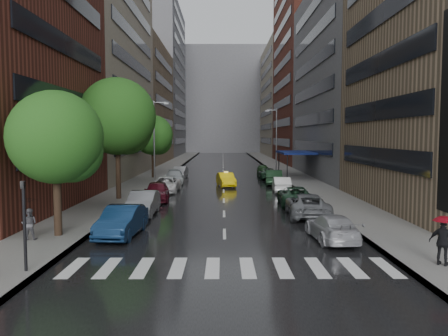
{
  "coord_description": "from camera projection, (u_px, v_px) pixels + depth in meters",
  "views": [
    {
      "loc": [
        -0.1,
        -19.15,
        5.31
      ],
      "look_at": [
        0.0,
        11.48,
        3.0
      ],
      "focal_mm": 35.0,
      "sensor_mm": 36.0,
      "label": 1
    }
  ],
  "objects": [
    {
      "name": "sidewalk_left",
      "position": [
        167.0,
        168.0,
        69.31
      ],
      "size": [
        4.0,
        140.0,
        0.15
      ],
      "primitive_type": "cube",
      "color": "gray",
      "rests_on": "ground"
    },
    {
      "name": "crosswalk",
      "position": [
        230.0,
        267.0,
        17.5
      ],
      "size": [
        13.15,
        2.8,
        0.01
      ],
      "color": "silver",
      "rests_on": "ground"
    },
    {
      "name": "awning",
      "position": [
        296.0,
        153.0,
        54.18
      ],
      "size": [
        4.0,
        8.0,
        3.12
      ],
      "color": "navy",
      "rests_on": "sidewalk_right"
    },
    {
      "name": "tree_near",
      "position": [
        56.0,
        138.0,
        22.18
      ],
      "size": [
        4.76,
        4.76,
        7.59
      ],
      "color": "#382619",
      "rests_on": "ground"
    },
    {
      "name": "ped_black_umbrella",
      "position": [
        29.0,
        215.0,
        21.49
      ],
      "size": [
        0.96,
        0.98,
        2.09
      ],
      "color": "#515055",
      "rests_on": "sidewalk_left"
    },
    {
      "name": "building_far",
      "position": [
        223.0,
        101.0,
        135.95
      ],
      "size": [
        40.0,
        14.0,
        32.0
      ],
      "primitive_type": "cube",
      "color": "slate",
      "rests_on": "ground"
    },
    {
      "name": "sidewalk_right",
      "position": [
        280.0,
        168.0,
        69.37
      ],
      "size": [
        4.0,
        140.0,
        0.15
      ],
      "primitive_type": "cube",
      "color": "gray",
      "rests_on": "ground"
    },
    {
      "name": "buildings_left",
      "position": [
        138.0,
        74.0,
        76.86
      ],
      "size": [
        8.0,
        108.0,
        38.0
      ],
      "color": "maroon",
      "rests_on": "ground"
    },
    {
      "name": "ped_red_umbrella",
      "position": [
        444.0,
        236.0,
        17.24
      ],
      "size": [
        1.11,
        1.05,
        2.01
      ],
      "color": "black",
      "rests_on": "sidewalk_right"
    },
    {
      "name": "street_lamp_right",
      "position": [
        276.0,
        138.0,
        64.02
      ],
      "size": [
        1.74,
        0.22,
        9.0
      ],
      "color": "gray",
      "rests_on": "sidewalk_right"
    },
    {
      "name": "taxi",
      "position": [
        226.0,
        180.0,
        45.19
      ],
      "size": [
        2.16,
        4.49,
        1.42
      ],
      "primitive_type": "imported",
      "rotation": [
        0.0,
        0.0,
        0.16
      ],
      "color": "yellow",
      "rests_on": "ground"
    },
    {
      "name": "street_lamp_left",
      "position": [
        155.0,
        139.0,
        49.01
      ],
      "size": [
        1.74,
        0.22,
        9.0
      ],
      "color": "gray",
      "rests_on": "sidewalk_left"
    },
    {
      "name": "tree_mid",
      "position": [
        117.0,
        117.0,
        35.16
      ],
      "size": [
        6.23,
        6.23,
        9.93
      ],
      "color": "#382619",
      "rests_on": "ground"
    },
    {
      "name": "ground",
      "position": [
        225.0,
        254.0,
        19.49
      ],
      "size": [
        220.0,
        220.0,
        0.0
      ],
      "primitive_type": "plane",
      "color": "gray",
      "rests_on": "ground"
    },
    {
      "name": "buildings_right",
      "position": [
        310.0,
        78.0,
        74.95
      ],
      "size": [
        8.05,
        109.1,
        36.0
      ],
      "color": "#937A5B",
      "rests_on": "ground"
    },
    {
      "name": "road",
      "position": [
        223.0,
        169.0,
        69.35
      ],
      "size": [
        14.0,
        140.0,
        0.01
      ],
      "primitive_type": "cube",
      "color": "black",
      "rests_on": "ground"
    },
    {
      "name": "tree_far",
      "position": [
        153.0,
        135.0,
        53.12
      ],
      "size": [
        4.87,
        4.87,
        7.76
      ],
      "color": "#382619",
      "rests_on": "ground"
    },
    {
      "name": "traffic_light",
      "position": [
        24.0,
        217.0,
        16.47
      ],
      "size": [
        0.18,
        0.15,
        3.45
      ],
      "color": "black",
      "rests_on": "sidewalk_left"
    },
    {
      "name": "parked_cars_left",
      "position": [
        162.0,
        188.0,
        37.86
      ],
      "size": [
        2.53,
        36.11,
        1.6
      ],
      "color": "#10284A",
      "rests_on": "ground"
    },
    {
      "name": "parked_cars_right",
      "position": [
        285.0,
        187.0,
        38.43
      ],
      "size": [
        2.89,
        42.54,
        1.6
      ],
      "color": "#A6A6AC",
      "rests_on": "ground"
    }
  ]
}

